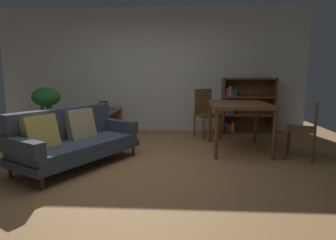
{
  "coord_description": "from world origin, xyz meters",
  "views": [
    {
      "loc": [
        0.75,
        -3.51,
        1.26
      ],
      "look_at": [
        0.51,
        0.64,
        0.57
      ],
      "focal_mm": 29.43,
      "sensor_mm": 36.0,
      "label": 1
    }
  ],
  "objects": [
    {
      "name": "dining_table",
      "position": [
        1.66,
        1.06,
        0.71
      ],
      "size": [
        0.94,
        1.16,
        0.79
      ],
      "color": "brown",
      "rests_on": "ground_plane"
    },
    {
      "name": "open_laptop",
      "position": [
        -0.89,
        2.06,
        0.55
      ],
      "size": [
        0.43,
        0.33,
        0.08
      ],
      "color": "#333338",
      "rests_on": "media_console"
    },
    {
      "name": "fabric_couch",
      "position": [
        -0.8,
        0.15,
        0.38
      ],
      "size": [
        1.52,
        1.88,
        0.79
      ],
      "color": "#56351E",
      "rests_on": "ground_plane"
    },
    {
      "name": "ground_plane",
      "position": [
        0.0,
        0.0,
        0.0
      ],
      "size": [
        8.16,
        8.16,
        0.0
      ],
      "primitive_type": "plane",
      "color": "#9E7042"
    },
    {
      "name": "dining_chair_near",
      "position": [
        1.18,
        2.01,
        0.54
      ],
      "size": [
        0.54,
        0.53,
        0.97
      ],
      "color": "brown",
      "rests_on": "ground_plane"
    },
    {
      "name": "potted_floor_plant",
      "position": [
        -1.95,
        1.73,
        0.72
      ],
      "size": [
        0.53,
        0.53,
        1.01
      ],
      "color": "#9E9389",
      "rests_on": "ground_plane"
    },
    {
      "name": "media_console",
      "position": [
        -0.84,
        1.95,
        0.26
      ],
      "size": [
        0.38,
        1.27,
        0.53
      ],
      "color": "olive",
      "rests_on": "ground_plane"
    },
    {
      "name": "desk_speaker",
      "position": [
        -0.81,
        1.73,
        0.64
      ],
      "size": [
        0.17,
        0.17,
        0.21
      ],
      "color": "#2D2823",
      "rests_on": "media_console"
    },
    {
      "name": "bookshelf",
      "position": [
        2.06,
        2.51,
        0.58
      ],
      "size": [
        1.11,
        0.34,
        1.19
      ],
      "color": "brown",
      "rests_on": "ground_plane"
    },
    {
      "name": "back_wall_panel",
      "position": [
        0.0,
        2.7,
        1.35
      ],
      "size": [
        6.8,
        0.1,
        2.7
      ],
      "primitive_type": "cube",
      "color": "silver",
      "rests_on": "ground_plane"
    },
    {
      "name": "dining_chair_far",
      "position": [
        2.57,
        0.61,
        0.49
      ],
      "size": [
        0.54,
        0.54,
        0.86
      ],
      "color": "brown",
      "rests_on": "ground_plane"
    }
  ]
}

